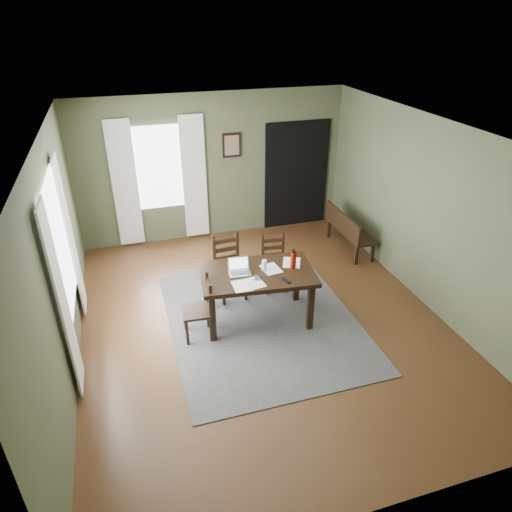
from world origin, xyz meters
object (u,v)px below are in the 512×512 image
object	(u,v)px
chair_back_left	(229,268)
bench	(348,228)
dining_table	(257,278)
chair_end	(200,309)
laptop	(239,269)
chair_back_right	(274,264)
water_bottle	(293,259)

from	to	relation	value
chair_back_left	bench	world-z (taller)	chair_back_left
dining_table	chair_end	world-z (taller)	chair_end
laptop	chair_end	bearing A→B (deg)	-155.56
dining_table	chair_back_left	xyz separation A→B (m)	(-0.22, 0.72, -0.20)
chair_end	chair_back_right	distance (m)	1.60
chair_back_left	bench	distance (m)	2.58
bench	chair_back_left	bearing A→B (deg)	109.33
dining_table	water_bottle	size ratio (longest dim) A/B	5.85
laptop	dining_table	bearing A→B (deg)	-11.74
bench	chair_back_right	bearing A→B (deg)	116.28
chair_end	water_bottle	world-z (taller)	water_bottle
chair_back_right	water_bottle	distance (m)	0.90
chair_back_right	bench	world-z (taller)	chair_back_right
bench	laptop	bearing A→B (deg)	121.59
dining_table	laptop	xyz separation A→B (m)	(-0.24, 0.07, 0.15)
chair_back_left	water_bottle	distance (m)	1.13
bench	water_bottle	distance (m)	2.38
chair_back_left	laptop	world-z (taller)	chair_back_left
dining_table	chair_back_right	xyz separation A→B (m)	(0.50, 0.73, -0.26)
dining_table	chair_back_left	distance (m)	0.78
chair_back_right	bench	bearing A→B (deg)	32.15
bench	water_bottle	xyz separation A→B (m)	(-1.70, -1.60, 0.48)
bench	laptop	xyz separation A→B (m)	(-2.45, -1.51, 0.40)
chair_end	water_bottle	distance (m)	1.44
chair_back_left	chair_back_right	xyz separation A→B (m)	(0.73, 0.01, -0.06)
dining_table	chair_back_left	bearing A→B (deg)	113.28
chair_end	dining_table	bearing A→B (deg)	103.68
dining_table	bench	bearing A→B (deg)	41.58
chair_back_left	chair_back_right	world-z (taller)	chair_back_left
dining_table	chair_end	distance (m)	0.89
water_bottle	laptop	bearing A→B (deg)	172.66
chair_back_right	laptop	world-z (taller)	laptop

